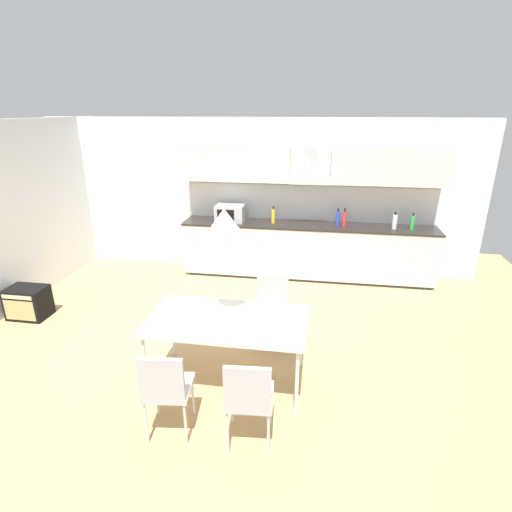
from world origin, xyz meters
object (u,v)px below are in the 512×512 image
Objects in this scene: microwave at (230,213)px; dining_table at (227,323)px; bottle_green at (412,223)px; chair_near_left at (165,386)px; bottle_blue at (338,218)px; bottle_red at (344,219)px; guitar_amp at (28,302)px; chair_near_right at (249,395)px; pendant_lamp at (224,220)px; bottle_white at (395,222)px; chair_far_right at (272,304)px; bottle_yellow at (273,216)px.

microwave is 0.30× the size of dining_table.
bottle_green is 4.67m from chair_near_left.
bottle_blue is at bearing 175.62° from bottle_green.
bottle_red is 0.59× the size of guitar_amp.
chair_near_right is (0.37, -0.82, -0.18)m from dining_table.
pendant_lamp is at bearing -113.24° from bottle_red.
bottle_blue is 0.32× the size of chair_near_right.
microwave is 1.80m from bottle_blue.
bottle_white is 0.32× the size of chair_far_right.
pendant_lamp is at bearing -110.93° from bottle_blue.
bottle_white is (0.79, 0.00, -0.01)m from bottle_red.
bottle_green is at bearing 62.63° from chair_near_right.
guitar_amp is at bearing -159.32° from bottle_green.
microwave is 2.69m from bottle_white.
microwave reaches higher than guitar_amp.
bottle_green reaches higher than chair_far_right.
bottle_green is at bearing -0.76° from microwave.
chair_near_right is at bearing -114.09° from bottle_white.
pendant_lamp is at bearing -78.13° from microwave.
bottle_white is 0.87× the size of pendant_lamp.
bottle_green is 0.97× the size of bottle_white.
microwave is 2.96m from bottle_green.
bottle_yellow is at bearing -0.46° from microwave.
chair_far_right is at bearing -83.44° from bottle_yellow.
bottle_white reaches higher than dining_table.
chair_far_right is (0.36, 0.82, -0.18)m from dining_table.
bottle_blue is at bearing 69.07° from pendant_lamp.
pendant_lamp is (-0.37, 0.82, 1.24)m from chair_near_right.
chair_near_left is 1.00× the size of chair_near_right.
bottle_white is at bearing 0.27° from bottle_red.
bottle_white is at bearing 21.59° from guitar_amp.
chair_near_left is 3.24m from guitar_amp.
bottle_red is 0.35× the size of chair_near_right.
bottle_blue is 4.20m from chair_near_left.
dining_table is (-1.27, -2.96, -0.35)m from bottle_red.
bottle_white is 5.56m from guitar_amp.
bottle_green is 3.84m from pendant_lamp.
pendant_lamp is (0.63, -3.01, 0.71)m from microwave.
bottle_green is at bearing 54.74° from chair_near_left.
chair_near_right is at bearing -103.44° from bottle_red.
pendant_lamp is (-0.36, -0.82, 1.24)m from chair_far_right.
bottle_blue is at bearing 78.31° from chair_near_right.
bottle_red is at bearing -1.56° from microwave.
bottle_green is at bearing 47.41° from chair_far_right.
bottle_white reaches higher than bottle_blue.
bottle_blue is (1.80, 0.05, -0.02)m from microwave.
bottle_blue is (-0.10, 0.10, -0.01)m from bottle_red.
chair_near_right is (-1.69, -3.78, -0.52)m from bottle_white.
chair_near_right reaches higher than guitar_amp.
bottle_blue is (-1.16, 0.09, 0.00)m from bottle_green.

